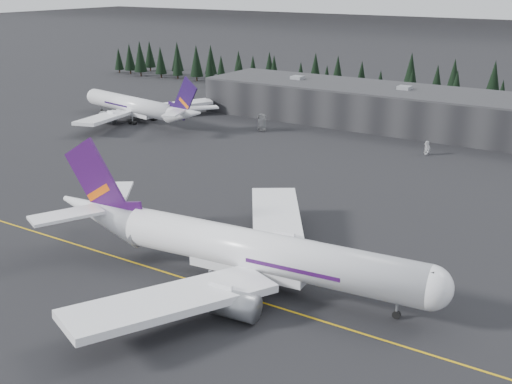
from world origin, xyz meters
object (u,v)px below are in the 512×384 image
Objects in this scene: jet_parked at (140,107)px; terminal at (433,112)px; jet_main at (233,247)px; gse_vehicle_a at (262,129)px; gse_vehicle_b at (427,153)px.

terminal is at bearing -144.59° from jet_parked.
jet_main reaches higher than gse_vehicle_a.
gse_vehicle_a reaches higher than gse_vehicle_b.
terminal is 97.72m from jet_parked.
terminal reaches higher than gse_vehicle_a.
jet_parked is (-88.75, -40.89, -1.17)m from terminal.
terminal is 31.13m from gse_vehicle_b.
jet_main is 1.17× the size of jet_parked.
terminal is at bearing -160.46° from gse_vehicle_b.
gse_vehicle_a is (-45.91, -30.11, -5.50)m from terminal.
terminal is at bearing 27.65° from gse_vehicle_a.
jet_parked is 15.35× the size of gse_vehicle_b.
jet_parked is 10.63× the size of gse_vehicle_a.
jet_main is 93.77m from gse_vehicle_b.
jet_parked reaches higher than terminal.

